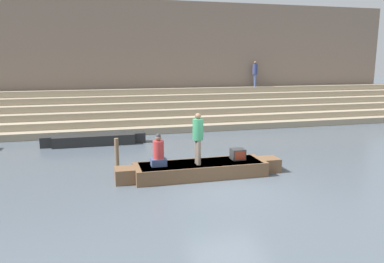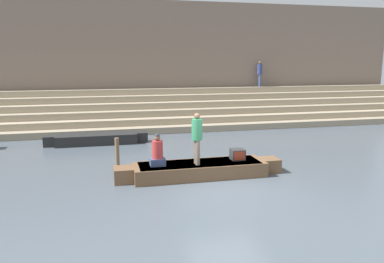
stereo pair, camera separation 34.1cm
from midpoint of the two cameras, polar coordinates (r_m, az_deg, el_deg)
ground_plane at (r=12.28m, az=6.14°, el=-8.59°), size 120.00×120.00×0.00m
ghat_steps at (r=23.71m, az=-3.69°, el=2.92°), size 36.00×4.63×2.22m
back_wall at (r=25.72m, az=-4.64°, el=10.46°), size 34.20×1.28×7.87m
rowboat_main at (r=13.31m, az=1.93°, el=-5.77°), size 5.97×1.43×0.50m
person_standing at (r=12.84m, az=1.52°, el=-0.54°), size 0.37×0.37×1.79m
person_rowing at (r=12.83m, az=-4.53°, el=-3.26°), size 0.52×0.41×1.13m
tv_set at (r=13.72m, az=7.66°, el=-3.49°), size 0.48×0.46×0.39m
moored_boat_shore at (r=18.93m, az=-13.79°, el=-1.07°), size 4.95×1.08×0.50m
mooring_post at (r=14.69m, az=-10.68°, el=-3.14°), size 0.16×0.16×1.14m
person_on_steps at (r=26.73m, az=10.63°, el=8.90°), size 0.34×0.34×1.76m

